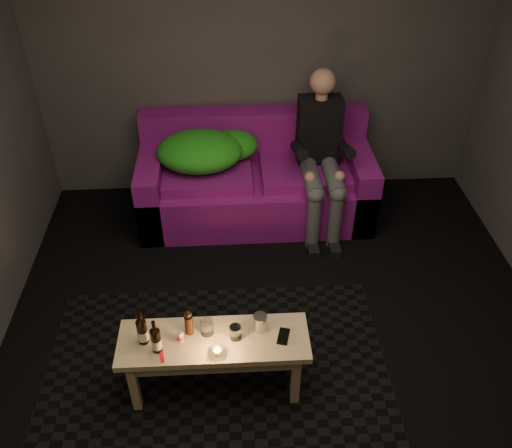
{
  "coord_description": "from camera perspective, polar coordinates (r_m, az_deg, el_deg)",
  "views": [
    {
      "loc": [
        -0.33,
        -2.33,
        3.07
      ],
      "look_at": [
        -0.13,
        0.96,
        0.49
      ],
      "focal_mm": 38.0,
      "sensor_mm": 36.0,
      "label": 1
    }
  ],
  "objects": [
    {
      "name": "rug",
      "position": [
        3.79,
        -4.13,
        -16.0
      ],
      "size": [
        2.35,
        1.72,
        0.01
      ],
      "primitive_type": "cube",
      "rotation": [
        0.0,
        0.0,
        -0.01
      ],
      "color": "black",
      "rests_on": "floor"
    },
    {
      "name": "room",
      "position": [
        3.16,
        2.96,
        11.17
      ],
      "size": [
        4.5,
        4.5,
        4.5
      ],
      "color": "silver",
      "rests_on": "ground"
    },
    {
      "name": "beer_bottle_a",
      "position": [
        3.36,
        -11.89,
        -10.95
      ],
      "size": [
        0.07,
        0.07,
        0.26
      ],
      "color": "black",
      "rests_on": "coffee_table"
    },
    {
      "name": "green_blanket",
      "position": [
        4.79,
        -5.35,
        7.77
      ],
      "size": [
        0.91,
        0.62,
        0.31
      ],
      "color": "#239A1C",
      "rests_on": "sofa"
    },
    {
      "name": "steel_cup",
      "position": [
        3.38,
        0.43,
        -10.34
      ],
      "size": [
        0.11,
        0.11,
        0.12
      ],
      "primitive_type": "cylinder",
      "rotation": [
        0.0,
        0.0,
        -0.27
      ],
      "color": "#B6B8BE",
      "rests_on": "coffee_table"
    },
    {
      "name": "smartphone",
      "position": [
        3.39,
        2.9,
        -11.73
      ],
      "size": [
        0.1,
        0.14,
        0.01
      ],
      "primitive_type": "cube",
      "rotation": [
        0.0,
        0.0,
        -0.27
      ],
      "color": "black",
      "rests_on": "coffee_table"
    },
    {
      "name": "red_lighter",
      "position": [
        3.33,
        -9.85,
        -13.64
      ],
      "size": [
        0.04,
        0.08,
        0.01
      ],
      "primitive_type": "cube",
      "rotation": [
        0.0,
        0.0,
        0.2
      ],
      "color": "red",
      "rests_on": "coffee_table"
    },
    {
      "name": "tumbler_front",
      "position": [
        3.35,
        -2.17,
        -11.31
      ],
      "size": [
        0.1,
        0.1,
        0.09
      ],
      "primitive_type": "cylinder",
      "rotation": [
        0.0,
        0.0,
        0.38
      ],
      "color": "white",
      "rests_on": "coffee_table"
    },
    {
      "name": "tumbler_back",
      "position": [
        3.38,
        -5.19,
        -10.78
      ],
      "size": [
        0.09,
        0.09,
        0.1
      ],
      "primitive_type": "cylinder",
      "rotation": [
        0.0,
        0.0,
        -0.16
      ],
      "color": "white",
      "rests_on": "coffee_table"
    },
    {
      "name": "sofa",
      "position": [
        4.98,
        -0.06,
        4.56
      ],
      "size": [
        2.06,
        0.93,
        0.88
      ],
      "color": "#7E1076",
      "rests_on": "floor"
    },
    {
      "name": "tealight",
      "position": [
        3.29,
        -4.08,
        -13.25
      ],
      "size": [
        0.06,
        0.06,
        0.05
      ],
      "color": "white",
      "rests_on": "coffee_table"
    },
    {
      "name": "beer_bottle_b",
      "position": [
        3.31,
        -10.48,
        -11.89
      ],
      "size": [
        0.06,
        0.06,
        0.25
      ],
      "color": "black",
      "rests_on": "coffee_table"
    },
    {
      "name": "pepper_mill",
      "position": [
        3.38,
        -7.06,
        -10.48
      ],
      "size": [
        0.07,
        0.07,
        0.14
      ],
      "primitive_type": "cylinder",
      "rotation": [
        0.0,
        0.0,
        -0.35
      ],
      "color": "black",
      "rests_on": "coffee_table"
    },
    {
      "name": "person",
      "position": [
        4.69,
        6.85,
        7.61
      ],
      "size": [
        0.37,
        0.85,
        1.37
      ],
      "color": "black",
      "rests_on": "sofa"
    },
    {
      "name": "salt_shaker",
      "position": [
        3.37,
        -7.97,
        -11.6
      ],
      "size": [
        0.04,
        0.04,
        0.08
      ],
      "primitive_type": "cylinder",
      "rotation": [
        0.0,
        0.0,
        -0.12
      ],
      "color": "silver",
      "rests_on": "coffee_table"
    },
    {
      "name": "coffee_table",
      "position": [
        3.45,
        -4.42,
        -12.88
      ],
      "size": [
        1.17,
        0.38,
        0.48
      ],
      "rotation": [
        0.0,
        0.0,
        -0.01
      ],
      "color": "tan",
      "rests_on": "rug"
    },
    {
      "name": "floor",
      "position": [
        3.86,
        2.87,
        -14.57
      ],
      "size": [
        4.5,
        4.5,
        0.0
      ],
      "primitive_type": "plane",
      "color": "black",
      "rests_on": "ground"
    }
  ]
}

